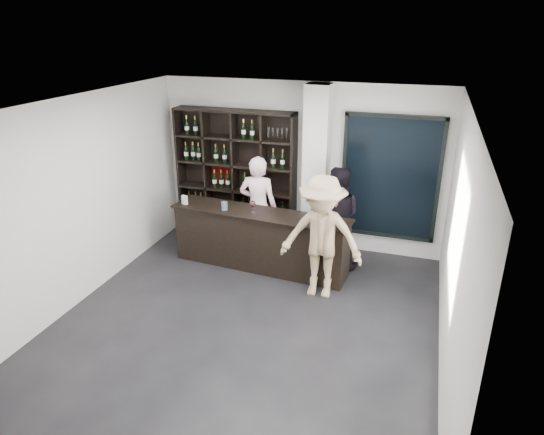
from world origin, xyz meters
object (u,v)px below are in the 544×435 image
(taster_pink, at_px, (258,207))
(wine_shelf, at_px, (236,177))
(taster_black, at_px, (335,218))
(customer, at_px, (321,238))
(tasting_counter, at_px, (260,240))

(taster_pink, bearing_deg, wine_shelf, -44.63)
(taster_pink, relative_size, taster_black, 1.03)
(wine_shelf, xyz_separation_m, customer, (1.93, -1.52, -0.27))
(wine_shelf, relative_size, taster_black, 1.40)
(wine_shelf, distance_m, tasting_counter, 1.45)
(customer, bearing_deg, taster_pink, 142.59)
(tasting_counter, distance_m, taster_pink, 0.62)
(wine_shelf, height_order, taster_pink, wine_shelf)
(taster_pink, relative_size, customer, 0.95)
(wine_shelf, bearing_deg, tasting_counter, -50.53)
(tasting_counter, xyz_separation_m, taster_pink, (-0.19, 0.45, 0.39))
(tasting_counter, xyz_separation_m, taster_black, (1.14, 0.43, 0.37))
(tasting_counter, height_order, taster_black, taster_black)
(wine_shelf, height_order, tasting_counter, wine_shelf)
(wine_shelf, xyz_separation_m, taster_pink, (0.61, -0.53, -0.32))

